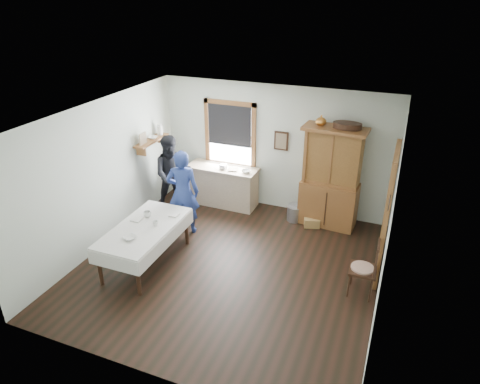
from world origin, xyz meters
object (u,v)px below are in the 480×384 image
at_px(dining_table, 146,245).
at_px(china_hutch, 331,178).
at_px(wicker_basket, 312,222).
at_px(figure_dark, 173,177).
at_px(pail, 294,213).
at_px(spindle_chair, 363,267).
at_px(woman_blue, 183,195).
at_px(work_counter, 223,186).

bearing_deg(dining_table, china_hutch, 43.60).
height_order(china_hutch, wicker_basket, china_hutch).
bearing_deg(figure_dark, pail, -21.89).
distance_m(spindle_chair, woman_blue, 3.60).
relative_size(spindle_chair, woman_blue, 0.62).
relative_size(work_counter, dining_table, 0.85).
height_order(work_counter, dining_table, work_counter).
xyz_separation_m(china_hutch, spindle_chair, (0.94, -2.02, -0.54)).
relative_size(dining_table, woman_blue, 1.16).
xyz_separation_m(woman_blue, figure_dark, (-0.65, 0.74, -0.01)).
distance_m(dining_table, wicker_basket, 3.38).
distance_m(work_counter, dining_table, 2.61).
bearing_deg(china_hutch, figure_dark, -165.44).
bearing_deg(pail, dining_table, -129.75).
xyz_separation_m(dining_table, wicker_basket, (2.43, 2.33, -0.28)).
xyz_separation_m(spindle_chair, pail, (-1.60, 1.90, -0.33)).
height_order(dining_table, pail, dining_table).
xyz_separation_m(china_hutch, woman_blue, (-2.58, -1.35, -0.24)).
xyz_separation_m(dining_table, figure_dark, (-0.54, 1.95, 0.42)).
distance_m(china_hutch, woman_blue, 2.92).
bearing_deg(wicker_basket, china_hutch, 42.19).
bearing_deg(wicker_basket, work_counter, 173.00).
distance_m(pail, figure_dark, 2.69).
bearing_deg(work_counter, wicker_basket, -6.40).
relative_size(wicker_basket, figure_dark, 0.20).
xyz_separation_m(wicker_basket, woman_blue, (-2.33, -1.12, 0.70)).
bearing_deg(china_hutch, pail, -165.85).
bearing_deg(dining_table, spindle_chair, 8.50).
relative_size(spindle_chair, wicker_basket, 3.16).
bearing_deg(pail, spindle_chair, -49.82).
height_order(pail, figure_dark, figure_dark).
bearing_deg(woman_blue, wicker_basket, -174.51).
bearing_deg(woman_blue, pail, -167.56).
height_order(work_counter, spindle_chair, spindle_chair).
distance_m(dining_table, spindle_chair, 3.67).
height_order(work_counter, woman_blue, woman_blue).
distance_m(dining_table, pail, 3.18).
bearing_deg(wicker_basket, pail, 164.37).
xyz_separation_m(work_counter, dining_table, (-0.34, -2.58, -0.08)).
xyz_separation_m(work_counter, pail, (1.69, -0.14, -0.28)).
distance_m(work_counter, woman_blue, 1.44).
bearing_deg(woman_blue, spindle_chair, 149.11).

